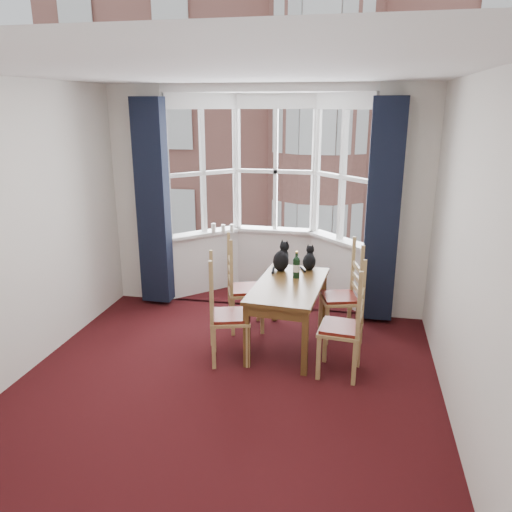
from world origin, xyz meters
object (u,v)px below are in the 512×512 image
(chair_left_near, at_px, (221,318))
(wine_bottle, at_px, (296,266))
(chair_left_far, at_px, (238,291))
(chair_right_near, at_px, (350,330))
(cat_right, at_px, (309,260))
(cat_left, at_px, (281,259))
(candle_tall, at_px, (214,228))
(chair_right_far, at_px, (347,298))
(candle_short, at_px, (223,229))
(candle_extra, at_px, (232,228))
(dining_table, at_px, (289,292))

(chair_left_near, distance_m, wine_bottle, 1.04)
(chair_left_far, bearing_deg, chair_right_near, -31.95)
(chair_right_near, xyz_separation_m, wine_bottle, (-0.62, 0.73, 0.38))
(chair_left_near, xyz_separation_m, cat_right, (0.79, 1.01, 0.36))
(cat_right, bearing_deg, chair_right_near, -64.16)
(chair_right_near, height_order, cat_left, cat_left)
(chair_left_far, height_order, candle_tall, candle_tall)
(chair_right_far, xyz_separation_m, candle_short, (-1.74, 1.12, 0.45))
(chair_right_far, distance_m, cat_left, 0.87)
(candle_short, bearing_deg, chair_right_far, -32.76)
(chair_left_near, height_order, candle_extra, candle_extra)
(cat_left, bearing_deg, cat_right, 16.77)
(dining_table, height_order, chair_left_near, chair_left_near)
(chair_right_near, bearing_deg, cat_right, 115.84)
(chair_left_far, relative_size, chair_right_far, 1.00)
(chair_left_near, xyz_separation_m, chair_right_near, (1.30, -0.04, 0.00))
(dining_table, xyz_separation_m, chair_right_near, (0.67, -0.52, -0.15))
(cat_left, height_order, candle_tall, cat_left)
(dining_table, height_order, cat_right, cat_right)
(dining_table, relative_size, candle_extra, 11.64)
(cat_right, bearing_deg, candle_short, 144.73)
(dining_table, bearing_deg, cat_right, 73.08)
(candle_short, distance_m, candle_extra, 0.12)
(cat_left, xyz_separation_m, cat_right, (0.31, 0.09, -0.02))
(chair_right_near, relative_size, cat_left, 2.61)
(chair_right_near, height_order, candle_short, candle_short)
(chair_left_far, relative_size, candle_short, 8.42)
(chair_right_far, bearing_deg, wine_bottle, -169.32)
(candle_tall, bearing_deg, chair_right_far, -30.21)
(wine_bottle, relative_size, candle_short, 2.77)
(candle_tall, bearing_deg, chair_left_near, -71.84)
(chair_left_far, distance_m, wine_bottle, 0.79)
(cat_right, xyz_separation_m, wine_bottle, (-0.11, -0.32, 0.02))
(cat_right, xyz_separation_m, candle_short, (-1.28, 0.90, 0.10))
(chair_left_far, xyz_separation_m, candle_short, (-0.48, 1.14, 0.45))
(chair_right_near, xyz_separation_m, candle_short, (-1.78, 1.95, 0.45))
(chair_right_far, distance_m, candle_extra, 2.03)
(chair_left_far, bearing_deg, wine_bottle, -7.30)
(dining_table, xyz_separation_m, chair_left_near, (-0.63, -0.48, -0.15))
(chair_left_near, relative_size, cat_left, 2.61)
(dining_table, relative_size, candle_tall, 10.45)
(cat_right, bearing_deg, candle_tall, 148.19)
(chair_left_far, height_order, wine_bottle, wine_bottle)
(cat_left, distance_m, candle_tall, 1.46)
(chair_left_far, distance_m, chair_right_far, 1.26)
(chair_right_near, bearing_deg, chair_left_near, 178.36)
(chair_right_far, distance_m, wine_bottle, 0.69)
(chair_left_near, distance_m, cat_left, 1.10)
(candle_extra, bearing_deg, dining_table, -55.49)
(cat_right, relative_size, wine_bottle, 0.97)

